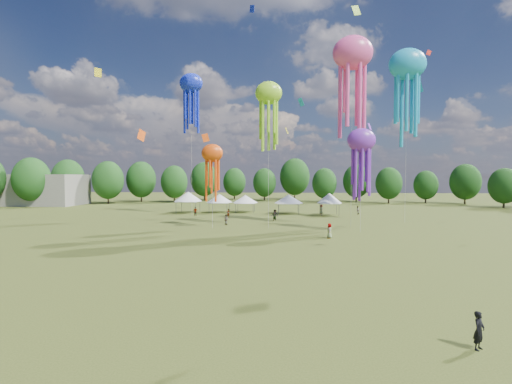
{
  "coord_description": "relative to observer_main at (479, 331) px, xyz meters",
  "views": [
    {
      "loc": [
        0.97,
        -17.72,
        7.38
      ],
      "look_at": [
        -1.45,
        15.0,
        6.0
      ],
      "focal_mm": 25.21,
      "sensor_mm": 36.0,
      "label": 1
    }
  ],
  "objects": [
    {
      "name": "ground",
      "position": [
        -9.35,
        2.01,
        -0.82
      ],
      "size": [
        300.0,
        300.0,
        0.0
      ],
      "primitive_type": "plane",
      "color": "#384416",
      "rests_on": "ground"
    },
    {
      "name": "festival_tents",
      "position": [
        -15.17,
        56.6,
        2.26
      ],
      "size": [
        33.39,
        9.87,
        4.38
      ],
      "color": "#47474C",
      "rests_on": "ground"
    },
    {
      "name": "spectators_far",
      "position": [
        -7.29,
        46.8,
        0.03
      ],
      "size": [
        32.13,
        29.38,
        1.89
      ],
      "color": "gray",
      "rests_on": "ground"
    },
    {
      "name": "treeline",
      "position": [
        -13.22,
        64.52,
        5.72
      ],
      "size": [
        201.57,
        95.24,
        13.43
      ],
      "color": "#38281C",
      "rests_on": "ground"
    },
    {
      "name": "hangar",
      "position": [
        -81.35,
        74.01,
        3.18
      ],
      "size": [
        40.0,
        12.0,
        8.0
      ],
      "primitive_type": "cube",
      "color": "gray",
      "rests_on": "ground"
    },
    {
      "name": "show_kites",
      "position": [
        -0.86,
        40.58,
        19.37
      ],
      "size": [
        41.86,
        20.59,
        27.8
      ],
      "color": "#A1ED27",
      "rests_on": "ground"
    },
    {
      "name": "observer_main",
      "position": [
        0.0,
        0.0,
        0.0
      ],
      "size": [
        0.71,
        0.7,
        1.65
      ],
      "primitive_type": "imported",
      "rotation": [
        0.0,
        0.0,
        0.73
      ],
      "color": "black",
      "rests_on": "ground"
    },
    {
      "name": "spectator_near",
      "position": [
        -16.97,
        38.6,
        0.0
      ],
      "size": [
        1.01,
        1.01,
        1.65
      ],
      "primitive_type": "imported",
      "rotation": [
        0.0,
        0.0,
        2.37
      ],
      "color": "gray",
      "rests_on": "ground"
    },
    {
      "name": "small_kites",
      "position": [
        -10.5,
        44.47,
        29.7
      ],
      "size": [
        76.12,
        65.41,
        43.89
      ],
      "color": "#A1ED27",
      "rests_on": "ground"
    }
  ]
}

